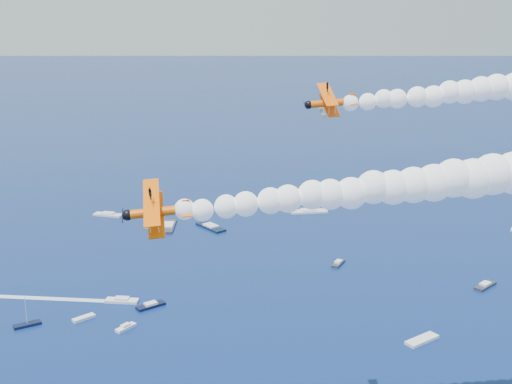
{
  "coord_description": "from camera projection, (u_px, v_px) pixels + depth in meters",
  "views": [
    {
      "loc": [
        3.58,
        -66.05,
        76.52
      ],
      "look_at": [
        12.29,
        24.81,
        50.82
      ],
      "focal_mm": 47.39,
      "sensor_mm": 36.0,
      "label": 1
    }
  ],
  "objects": [
    {
      "name": "biplane_trail",
      "position": [
        158.0,
        212.0,
        80.88
      ],
      "size": [
        9.06,
        10.93,
        9.1
      ],
      "primitive_type": null,
      "rotation": [
        -0.36,
        0.07,
        3.17
      ],
      "color": "#F65F05"
    },
    {
      "name": "spectator_boats",
      "position": [
        183.0,
        272.0,
        197.41
      ],
      "size": [
        233.65,
        181.52,
        0.7
      ],
      "color": "white",
      "rests_on": "ground"
    },
    {
      "name": "smoke_trail_trail",
      "position": [
        393.0,
        186.0,
        83.78
      ],
      "size": [
        58.36,
        9.47,
        10.58
      ],
      "primitive_type": null,
      "rotation": [
        0.0,
        0.0,
        3.17
      ],
      "color": "white"
    },
    {
      "name": "biplane_lead",
      "position": [
        331.0,
        103.0,
        105.53
      ],
      "size": [
        8.54,
        10.41,
        8.22
      ],
      "primitive_type": null,
      "rotation": [
        -0.26,
        0.07,
        3.12
      ],
      "color": "#FF5905"
    },
    {
      "name": "smoke_trail_lead",
      "position": [
        512.0,
        87.0,
        106.93
      ],
      "size": [
        58.32,
        8.81,
        10.58
      ],
      "primitive_type": null,
      "rotation": [
        0.0,
        0.0,
        3.12
      ],
      "color": "white"
    }
  ]
}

